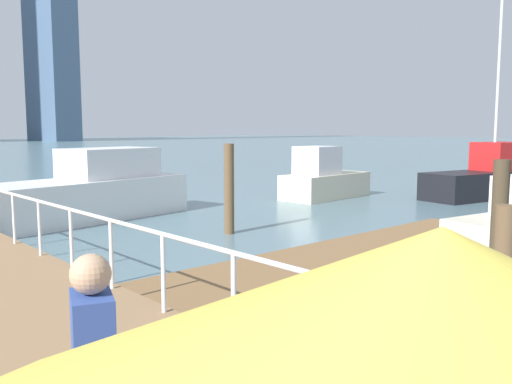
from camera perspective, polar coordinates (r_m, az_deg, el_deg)
The scene contains 9 objects.
ground_plane at distance 17.93m, azimuth -18.71°, elevation -2.71°, with size 300.00×300.00×0.00m, color slate.
floating_dock at distance 11.86m, azimuth 8.54°, elevation -6.69°, with size 11.03×2.00×0.18m, color olive.
boardwalk_railing at distance 5.13m, azimuth 8.20°, elevation -11.54°, with size 0.06×23.25×1.08m.
dock_piling_1 at distance 14.55m, azimuth -2.83°, elevation 0.32°, with size 0.27×0.27×2.41m, color brown.
dock_piling_2 at distance 7.31m, azimuth 24.35°, elevation -8.70°, with size 0.26×0.26×1.91m, color brown.
dock_piling_3 at distance 10.89m, azimuth 24.06°, elevation -2.83°, with size 0.29×0.29×2.26m, color #473826.
moored_boat_1 at distance 24.51m, azimuth 23.66°, elevation 1.41°, with size 7.18×3.01×7.86m.
moored_boat_3 at distance 17.63m, azimuth -17.38°, elevation -0.06°, with size 7.32×3.45×2.19m.
moored_boat_4 at distance 22.16m, azimuth 7.06°, elevation 1.33°, with size 4.15×1.99×2.10m.
Camera 1 is at (-6.90, 3.70, 2.82)m, focal length 38.29 mm.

